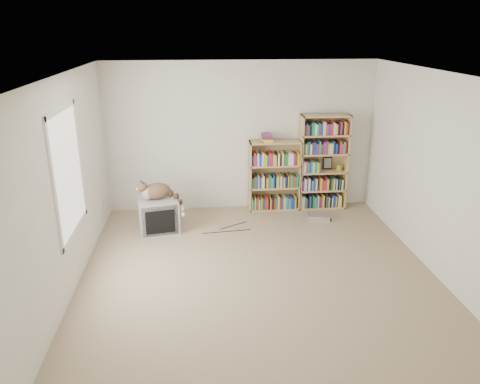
{
  "coord_description": "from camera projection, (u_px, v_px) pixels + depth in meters",
  "views": [
    {
      "loc": [
        -0.72,
        -5.17,
        3.0
      ],
      "look_at": [
        -0.15,
        1.0,
        0.8
      ],
      "focal_mm": 35.0,
      "sensor_mm": 36.0,
      "label": 1
    }
  ],
  "objects": [
    {
      "name": "wall_right",
      "position": [
        444.0,
        179.0,
        5.69
      ],
      "size": [
        0.02,
        5.0,
        2.5
      ],
      "primitive_type": "cube",
      "color": "silver",
      "rests_on": "floor"
    },
    {
      "name": "wall_front",
      "position": [
        310.0,
        302.0,
        3.15
      ],
      "size": [
        4.5,
        0.02,
        2.5
      ],
      "primitive_type": "cube",
      "color": "silver",
      "rests_on": "floor"
    },
    {
      "name": "wall_left",
      "position": [
        64.0,
        190.0,
        5.3
      ],
      "size": [
        0.02,
        5.0,
        2.5
      ],
      "primitive_type": "cube",
      "color": "silver",
      "rests_on": "floor"
    },
    {
      "name": "floor_cables",
      "position": [
        231.0,
        228.0,
        7.37
      ],
      "size": [
        1.2,
        0.7,
        0.01
      ],
      "primitive_type": null,
      "color": "black",
      "rests_on": "floor"
    },
    {
      "name": "cat",
      "position": [
        160.0,
        193.0,
        7.1
      ],
      "size": [
        0.74,
        0.46,
        0.54
      ],
      "rotation": [
        0.0,
        0.0,
        0.35
      ],
      "color": "#352115",
      "rests_on": "crt_tv"
    },
    {
      "name": "book_stack",
      "position": [
        268.0,
        138.0,
        7.71
      ],
      "size": [
        0.2,
        0.25,
        0.14
      ],
      "primitive_type": "cube",
      "color": "red",
      "rests_on": "bookcase_short"
    },
    {
      "name": "window",
      "position": [
        68.0,
        172.0,
        5.44
      ],
      "size": [
        0.02,
        1.22,
        1.52
      ],
      "primitive_type": "cube",
      "color": "white",
      "rests_on": "wall_left"
    },
    {
      "name": "bookcase_tall",
      "position": [
        323.0,
        164.0,
        7.98
      ],
      "size": [
        0.81,
        0.3,
        1.63
      ],
      "color": "tan",
      "rests_on": "floor"
    },
    {
      "name": "crt_tv",
      "position": [
        158.0,
        215.0,
        7.22
      ],
      "size": [
        0.69,
        0.64,
        0.51
      ],
      "rotation": [
        0.0,
        0.0,
        0.2
      ],
      "color": "#A5A5A8",
      "rests_on": "floor"
    },
    {
      "name": "framed_print",
      "position": [
        327.0,
        163.0,
        8.07
      ],
      "size": [
        0.16,
        0.05,
        0.21
      ],
      "primitive_type": "cube",
      "rotation": [
        -0.17,
        0.0,
        0.0
      ],
      "color": "black",
      "rests_on": "bookcase_tall"
    },
    {
      "name": "green_mug",
      "position": [
        339.0,
        167.0,
        8.01
      ],
      "size": [
        0.09,
        0.09,
        0.1
      ],
      "primitive_type": "cylinder",
      "color": "olive",
      "rests_on": "bookcase_tall"
    },
    {
      "name": "ceiling",
      "position": [
        262.0,
        75.0,
        5.08
      ],
      "size": [
        4.5,
        5.0,
        0.02
      ],
      "primitive_type": "cube",
      "color": "white",
      "rests_on": "wall_back"
    },
    {
      "name": "bookcase_short",
      "position": [
        274.0,
        178.0,
        7.99
      ],
      "size": [
        0.87,
        0.3,
        1.2
      ],
      "color": "tan",
      "rests_on": "floor"
    },
    {
      "name": "wall_back",
      "position": [
        241.0,
        137.0,
        7.84
      ],
      "size": [
        4.5,
        0.02,
        2.5
      ],
      "primitive_type": "cube",
      "color": "silver",
      "rests_on": "floor"
    },
    {
      "name": "dvd_player",
      "position": [
        318.0,
        217.0,
        7.7
      ],
      "size": [
        0.4,
        0.32,
        0.08
      ],
      "primitive_type": "cube",
      "rotation": [
        0.0,
        0.0,
        -0.2
      ],
      "color": "silver",
      "rests_on": "floor"
    },
    {
      "name": "floor",
      "position": [
        259.0,
        278.0,
        5.91
      ],
      "size": [
        4.5,
        5.0,
        0.01
      ],
      "primitive_type": "cube",
      "color": "tan",
      "rests_on": "ground"
    },
    {
      "name": "wall_outlet",
      "position": [
        104.0,
        205.0,
        7.44
      ],
      "size": [
        0.01,
        0.08,
        0.13
      ],
      "primitive_type": "cube",
      "color": "silver",
      "rests_on": "wall_left"
    }
  ]
}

